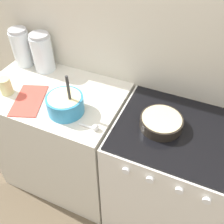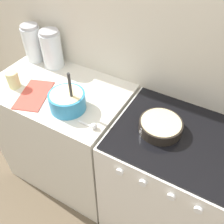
% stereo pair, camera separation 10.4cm
% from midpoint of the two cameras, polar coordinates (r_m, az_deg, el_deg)
% --- Properties ---
extents(wall_back, '(4.80, 0.05, 2.40)m').
position_cam_midpoint_polar(wall_back, '(1.52, 4.07, 14.87)').
color(wall_back, beige).
rests_on(wall_back, ground_plane).
extents(countertop_cabinet, '(0.90, 0.59, 0.94)m').
position_cam_midpoint_polar(countertop_cabinet, '(1.96, -12.94, -6.27)').
color(countertop_cabinet, silver).
rests_on(countertop_cabinet, ground_plane).
extents(stove, '(0.72, 0.60, 0.94)m').
position_cam_midpoint_polar(stove, '(1.74, 10.91, -14.69)').
color(stove, white).
rests_on(stove, ground_plane).
extents(mixing_bowl, '(0.21, 0.21, 0.26)m').
position_cam_midpoint_polar(mixing_bowl, '(1.44, -12.68, 1.88)').
color(mixing_bowl, '#338CBF').
rests_on(mixing_bowl, countertop_cabinet).
extents(baking_pan, '(0.23, 0.23, 0.06)m').
position_cam_midpoint_polar(baking_pan, '(1.35, 9.04, -2.36)').
color(baking_pan, black).
rests_on(baking_pan, stove).
extents(storage_jar_left, '(0.13, 0.13, 0.26)m').
position_cam_midpoint_polar(storage_jar_left, '(1.91, -21.33, 13.09)').
color(storage_jar_left, silver).
rests_on(storage_jar_left, countertop_cabinet).
extents(storage_jar_middle, '(0.14, 0.14, 0.26)m').
position_cam_midpoint_polar(storage_jar_middle, '(1.80, -17.14, 12.33)').
color(storage_jar_middle, silver).
rests_on(storage_jar_middle, countertop_cabinet).
extents(tin_can, '(0.08, 0.08, 0.11)m').
position_cam_midpoint_polar(tin_can, '(1.69, -24.82, 5.33)').
color(tin_can, beige).
rests_on(tin_can, countertop_cabinet).
extents(recipe_page, '(0.25, 0.33, 0.01)m').
position_cam_midpoint_polar(recipe_page, '(1.61, -20.21, 2.48)').
color(recipe_page, '#CC4C3F').
rests_on(recipe_page, countertop_cabinet).
extents(measuring_spoon, '(0.12, 0.04, 0.04)m').
position_cam_midpoint_polar(measuring_spoon, '(1.34, -6.50, -3.55)').
color(measuring_spoon, white).
rests_on(measuring_spoon, countertop_cabinet).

